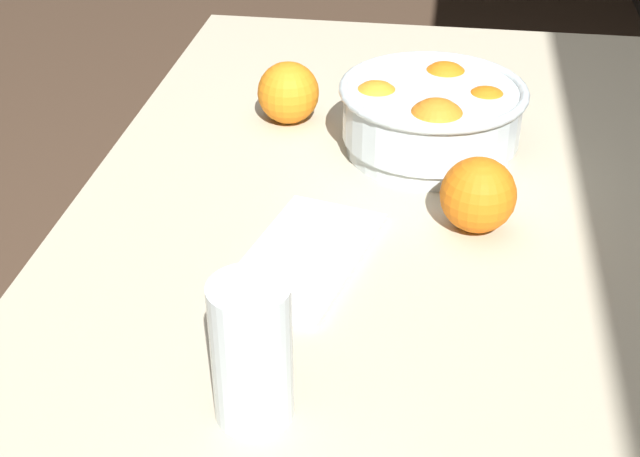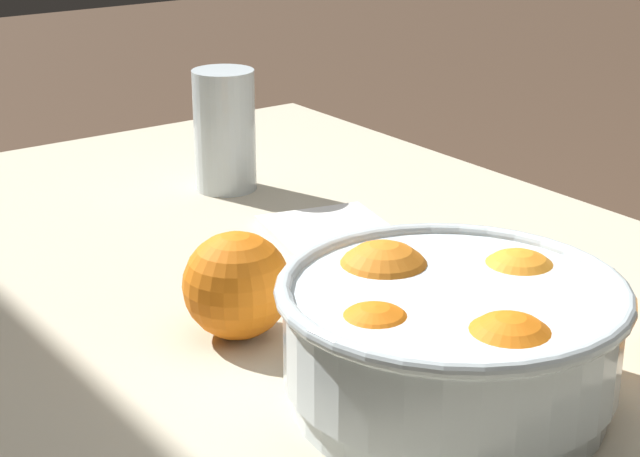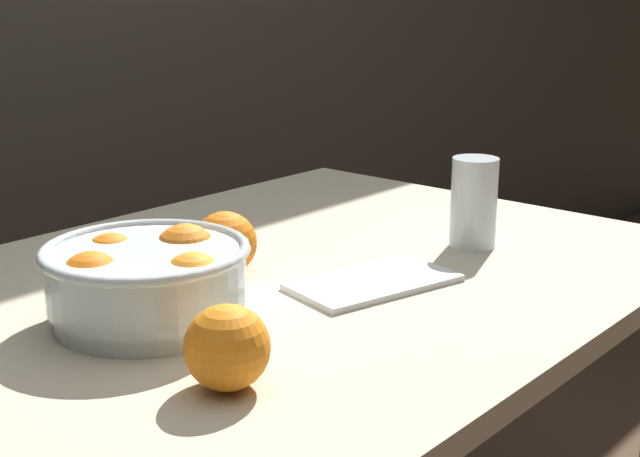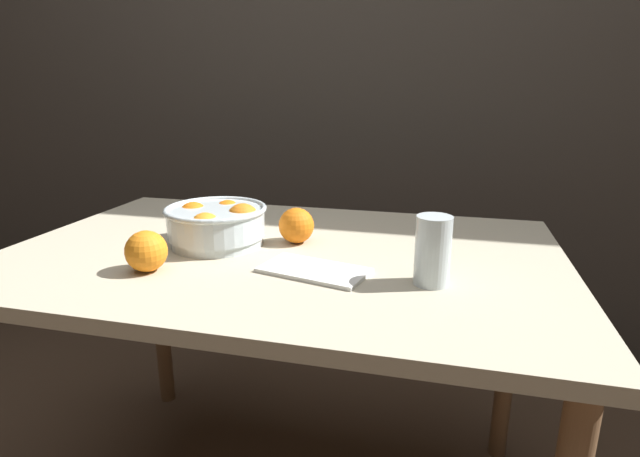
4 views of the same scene
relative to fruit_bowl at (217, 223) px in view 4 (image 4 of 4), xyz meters
The scene contains 7 objects.
back_wall 0.99m from the fruit_bowl, 79.15° to the left, with size 8.00×0.05×2.60m, color #38332D.
dining_table 0.21m from the fruit_bowl, ahead, with size 1.24×0.81×0.72m.
fruit_bowl is the anchor object (origin of this frame).
juice_glass 0.51m from the fruit_bowl, 13.84° to the right, with size 0.07×0.07×0.13m.
orange_loose_near_bowl 0.18m from the fruit_bowl, 19.12° to the left, with size 0.08×0.08×0.08m, color orange.
orange_loose_front 0.20m from the fruit_bowl, 107.67° to the right, with size 0.08×0.08×0.08m, color orange.
napkin 0.29m from the fruit_bowl, 23.84° to the right, with size 0.21×0.11×0.01m, color white.
Camera 4 is at (0.35, -1.02, 1.08)m, focal length 28.00 mm.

